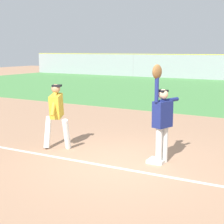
% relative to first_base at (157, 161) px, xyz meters
% --- Properties ---
extents(ground_plane, '(74.32, 74.32, 0.00)m').
position_rel_first_base_xyz_m(ground_plane, '(-0.59, -0.51, -0.04)').
color(ground_plane, tan).
extents(chalk_foul_line, '(12.00, 0.44, 0.01)m').
position_rel_first_base_xyz_m(chalk_foul_line, '(-4.00, -0.90, -0.04)').
color(chalk_foul_line, white).
rests_on(chalk_foul_line, ground_plane).
extents(first_base, '(0.39, 0.39, 0.08)m').
position_rel_first_base_xyz_m(first_base, '(0.00, 0.00, 0.00)').
color(first_base, white).
rests_on(first_base, ground_plane).
extents(fielder, '(0.39, 0.88, 2.28)m').
position_rel_first_base_xyz_m(fielder, '(0.10, 0.02, 1.08)').
color(fielder, silver).
rests_on(fielder, ground_plane).
extents(runner, '(0.88, 0.81, 1.72)m').
position_rel_first_base_xyz_m(runner, '(-2.73, -0.25, 0.96)').
color(runner, white).
rests_on(runner, ground_plane).
extents(baseball, '(0.07, 0.07, 0.07)m').
position_rel_first_base_xyz_m(baseball, '(-0.07, 0.03, 1.95)').
color(baseball, white).
extents(parked_car_blue, '(4.52, 2.37, 1.25)m').
position_rel_first_base_xyz_m(parked_car_blue, '(-6.25, 26.98, 0.63)').
color(parked_car_blue, '#23389E').
rests_on(parked_car_blue, ground_plane).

